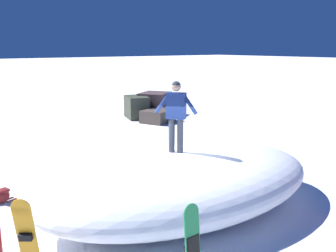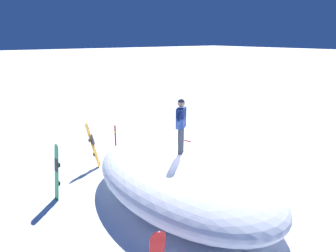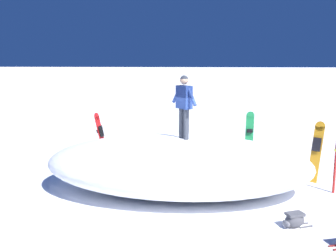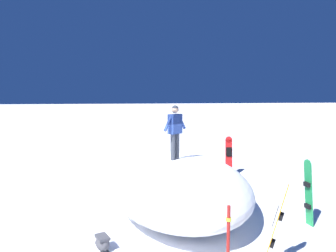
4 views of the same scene
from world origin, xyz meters
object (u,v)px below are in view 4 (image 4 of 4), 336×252
Objects in this scene: backpack_near at (102,243)px; trail_marker_pole at (228,241)px; snowboard_primary_upright at (229,156)px; snowboard_secondary_upright at (308,192)px; snowboard_tertiary_upright at (276,225)px; snowboarder_standing at (175,128)px.

trail_marker_pole is (-2.25, 1.55, 0.58)m from backpack_near.
snowboard_primary_upright reaches higher than backpack_near.
backpack_near is at bearing 3.13° from snowboard_secondary_upright.
snowboard_secondary_upright is at bearing 91.38° from snowboard_primary_upright.
backpack_near is at bearing -22.55° from snowboard_tertiary_upright.
trail_marker_pole is at bearing 91.91° from snowboarder_standing.
snowboarder_standing is 3.88m from backpack_near.
snowboard_primary_upright is 4.99m from snowboard_secondary_upright.
snowboard_tertiary_upright is at bearing 41.66° from snowboard_secondary_upright.
backpack_near is at bearing 48.25° from snowboarder_standing.
backpack_near is 2.79m from trail_marker_pole.
snowboard_tertiary_upright is at bearing -170.18° from trail_marker_pole.
snowboard_primary_upright is 0.97× the size of snowboard_tertiary_upright.
snowboarder_standing is 0.99× the size of snowboard_primary_upright.
snowboard_primary_upright is (-2.91, -2.90, -1.53)m from snowboarder_standing.
snowboard_primary_upright is 2.46× the size of backpack_near.
snowboard_secondary_upright is (-0.12, 4.99, 0.05)m from snowboard_primary_upright.
snowboard_tertiary_upright is at bearing 107.43° from snowboarder_standing.
snowboarder_standing is 3.97m from snowboard_secondary_upright.
snowboard_primary_upright is 0.95× the size of snowboard_secondary_upright.
snowboard_secondary_upright is (-3.03, 2.09, -1.49)m from snowboarder_standing.
trail_marker_pole is at bearing 67.84° from snowboard_primary_upright.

